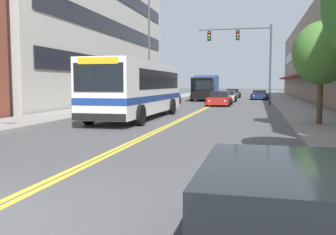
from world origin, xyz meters
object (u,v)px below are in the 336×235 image
at_px(car_red_moving_second, 220,99).
at_px(car_navy_parked_right_mid, 259,95).
at_px(car_champagne_moving_third, 226,96).
at_px(street_tree_right_mid, 322,53).
at_px(street_lamp_left_far, 151,44).
at_px(car_slate_blue_parked_left_mid, 167,98).
at_px(car_charcoal_moving_lead, 233,93).
at_px(city_bus, 139,87).
at_px(traffic_signal_mast, 247,48).
at_px(box_truck, 206,87).

bearing_deg(car_red_moving_second, car_navy_parked_right_mid, 76.04).
height_order(car_champagne_moving_third, street_tree_right_mid, street_tree_right_mid).
bearing_deg(street_lamp_left_far, car_navy_parked_right_mid, 59.65).
xyz_separation_m(car_slate_blue_parked_left_mid, car_red_moving_second, (5.20, -1.19, -0.01)).
bearing_deg(car_champagne_moving_third, car_charcoal_moving_lead, 90.28).
bearing_deg(street_lamp_left_far, street_tree_right_mid, -50.59).
relative_size(city_bus, traffic_signal_mast, 1.48).
distance_m(car_champagne_moving_third, traffic_signal_mast, 7.33).
bearing_deg(city_bus, box_truck, 88.22).
distance_m(car_slate_blue_parked_left_mid, car_red_moving_second, 5.33).
bearing_deg(car_charcoal_moving_lead, traffic_signal_mast, -82.62).
distance_m(city_bus, car_slate_blue_parked_left_mid, 14.79).
relative_size(car_charcoal_moving_lead, car_red_moving_second, 0.90).
xyz_separation_m(car_navy_parked_right_mid, car_champagne_moving_third, (-3.57, -6.74, 0.01)).
height_order(car_slate_blue_parked_left_mid, car_red_moving_second, car_red_moving_second).
distance_m(city_bus, car_charcoal_moving_lead, 33.84).
height_order(car_charcoal_moving_lead, box_truck, box_truck).
height_order(city_bus, car_red_moving_second, city_bus).
distance_m(box_truck, traffic_signal_mast, 9.64).
relative_size(city_bus, car_charcoal_moving_lead, 2.67).
height_order(car_navy_parked_right_mid, car_charcoal_moving_lead, car_charcoal_moving_lead).
bearing_deg(traffic_signal_mast, street_tree_right_mid, -78.74).
relative_size(car_navy_parked_right_mid, street_tree_right_mid, 0.93).
bearing_deg(car_navy_parked_right_mid, box_truck, -144.43).
relative_size(car_slate_blue_parked_left_mid, car_red_moving_second, 0.94).
bearing_deg(car_navy_parked_right_mid, city_bus, -103.94).
height_order(city_bus, box_truck, city_bus).
height_order(car_navy_parked_right_mid, traffic_signal_mast, traffic_signal_mast).
distance_m(car_slate_blue_parked_left_mid, car_charcoal_moving_lead, 19.72).
distance_m(street_lamp_left_far, street_tree_right_mid, 18.79).
bearing_deg(street_tree_right_mid, car_charcoal_moving_lead, 99.39).
height_order(box_truck, street_tree_right_mid, street_tree_right_mid).
bearing_deg(box_truck, car_charcoal_moving_lead, 76.13).
bearing_deg(car_slate_blue_parked_left_mid, city_bus, -82.71).
xyz_separation_m(car_champagne_moving_third, street_tree_right_mid, (5.96, -23.84, 2.72)).
distance_m(city_bus, car_navy_parked_right_mid, 28.66).
bearing_deg(traffic_signal_mast, box_truck, 123.03).
bearing_deg(traffic_signal_mast, city_bus, -109.22).
height_order(car_navy_parked_right_mid, car_red_moving_second, car_red_moving_second).
distance_m(car_champagne_moving_third, street_tree_right_mid, 24.72).
bearing_deg(traffic_signal_mast, car_slate_blue_parked_left_mid, -169.88).
bearing_deg(car_charcoal_moving_lead, car_slate_blue_parked_left_mid, -105.09).
bearing_deg(car_red_moving_second, car_champagne_moving_third, 90.00).
xyz_separation_m(car_charcoal_moving_lead, car_red_moving_second, (0.06, -20.23, -0.00)).
bearing_deg(car_navy_parked_right_mid, car_red_moving_second, -103.96).
relative_size(city_bus, street_tree_right_mid, 2.46).
distance_m(city_bus, car_red_moving_second, 13.89).
bearing_deg(car_charcoal_moving_lead, street_lamp_left_far, -104.82).
xyz_separation_m(city_bus, street_tree_right_mid, (9.29, -2.78, 1.52)).
xyz_separation_m(box_truck, street_lamp_left_far, (-3.29, -11.74, 3.92)).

